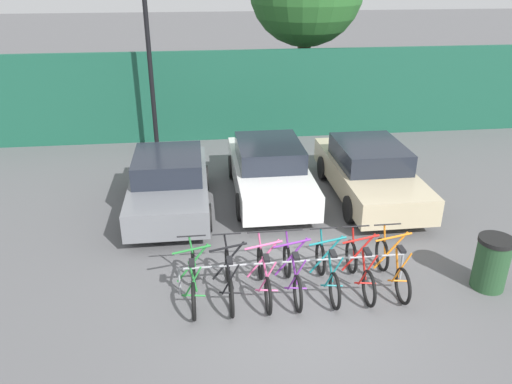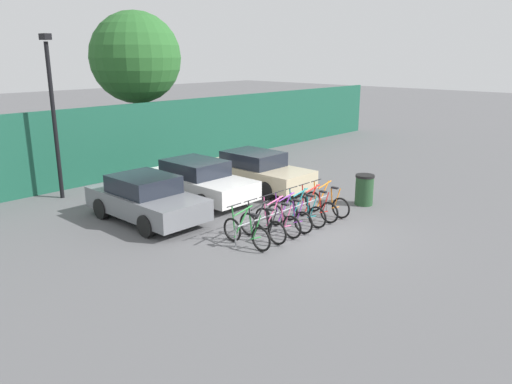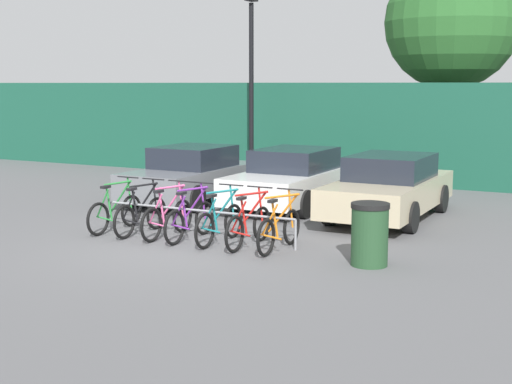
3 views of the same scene
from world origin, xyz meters
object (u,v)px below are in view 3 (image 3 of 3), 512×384
(bicycle_red, at_px, (249,226))
(car_white, at_px, (293,178))
(bicycle_pink, at_px, (167,218))
(tree_behind_hoarding, at_px, (452,23))
(car_beige, at_px, (389,187))
(bicycle_teal, at_px, (220,223))
(bicycle_purple, at_px, (190,220))
(lamp_post, at_px, (251,77))
(bicycle_black, at_px, (141,215))
(trash_bin, at_px, (370,234))
(bicycle_orange, at_px, (279,229))
(car_grey, at_px, (192,175))
(bike_rack, at_px, (196,213))
(bicycle_green, at_px, (115,212))

(bicycle_red, relative_size, car_white, 0.39)
(bicycle_pink, xyz_separation_m, tree_behind_hoarding, (2.91, 10.77, 4.34))
(bicycle_red, xyz_separation_m, car_beige, (1.44, 3.86, 0.31))
(bicycle_teal, bearing_deg, tree_behind_hoarding, 80.81)
(bicycle_purple, distance_m, lamp_post, 8.92)
(bicycle_black, distance_m, bicycle_red, 2.40)
(lamp_post, xyz_separation_m, trash_bin, (6.53, -8.25, -2.61))
(bicycle_black, xyz_separation_m, bicycle_teal, (1.79, 0.00, 0.00))
(bicycle_pink, height_order, bicycle_orange, same)
(bicycle_purple, distance_m, car_white, 4.29)
(car_grey, distance_m, car_beige, 5.01)
(trash_bin, bearing_deg, bicycle_black, 176.65)
(bike_rack, height_order, trash_bin, trash_bin)
(car_grey, xyz_separation_m, car_beige, (5.01, 0.15, 0.00))
(bicycle_pink, height_order, bicycle_red, same)
(bicycle_black, bearing_deg, lamp_post, 105.85)
(trash_bin, bearing_deg, car_white, 127.09)
(lamp_post, bearing_deg, bicycle_teal, -66.05)
(bicycle_purple, xyz_separation_m, tree_behind_hoarding, (2.39, 10.77, 4.34))
(car_grey, bearing_deg, bicycle_teal, -51.35)
(lamp_post, distance_m, trash_bin, 10.84)
(bicycle_purple, bearing_deg, bicycle_pink, 179.22)
(car_grey, bearing_deg, bicycle_black, -72.46)
(bicycle_orange, bearing_deg, tree_behind_hoarding, 89.26)
(bicycle_purple, xyz_separation_m, bicycle_orange, (1.88, 0.00, 0.00))
(bike_rack, xyz_separation_m, lamp_post, (-2.94, 7.83, 2.63))
(bicycle_red, relative_size, bicycle_orange, 1.00)
(bike_rack, relative_size, car_beige, 0.94)
(bicycle_teal, xyz_separation_m, trash_bin, (2.99, -0.28, 0.14))
(car_grey, height_order, lamp_post, lamp_post)
(car_beige, bearing_deg, bicycle_purple, -125.00)
(car_white, distance_m, lamp_post, 5.40)
(bike_rack, xyz_separation_m, trash_bin, (3.59, -0.43, 0.03))
(trash_bin, bearing_deg, bicycle_pink, 176.15)
(bicycle_purple, relative_size, bicycle_orange, 1.00)
(bike_rack, height_order, car_beige, car_beige)
(bicycle_red, bearing_deg, bicycle_purple, 180.00)
(tree_behind_hoarding, bearing_deg, bicycle_red, -96.00)
(bicycle_green, bearing_deg, bicycle_orange, 1.45)
(car_white, height_order, tree_behind_hoarding, tree_behind_hoarding)
(car_grey, bearing_deg, tree_behind_hoarding, 56.34)
(bicycle_red, bearing_deg, bicycle_orange, -0.00)
(bicycle_purple, bearing_deg, car_grey, 121.18)
(bicycle_orange, xyz_separation_m, car_beige, (0.82, 3.86, 0.31))
(bicycle_pink, bearing_deg, bicycle_green, 178.44)
(bicycle_green, bearing_deg, bicycle_purple, 1.45)
(bike_rack, bearing_deg, lamp_post, 110.61)
(bike_rack, relative_size, car_grey, 1.03)
(bicycle_pink, relative_size, tree_behind_hoarding, 0.25)
(car_white, xyz_separation_m, lamp_post, (-3.09, 3.70, 2.43))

